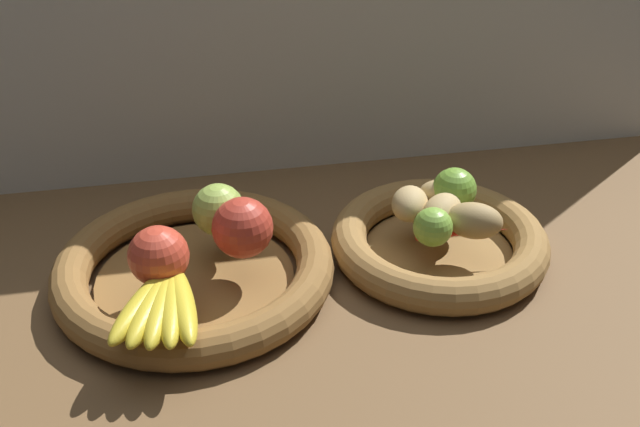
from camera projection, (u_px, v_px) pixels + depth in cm
name	position (u px, v px, depth cm)	size (l,w,h in cm)	color
ground_plane	(330.00, 271.00, 104.90)	(140.00, 90.00, 3.00)	brown
back_wall	(292.00, 6.00, 114.59)	(140.00, 3.00, 55.00)	silver
fruit_bowl_left	(194.00, 269.00, 98.78)	(37.35, 37.35, 5.00)	brown
fruit_bowl_right	(439.00, 242.00, 104.29)	(30.48, 30.48, 5.00)	olive
apple_red_right	(243.00, 228.00, 95.12)	(7.96, 7.96, 7.96)	#B73828
apple_red_front	(159.00, 256.00, 90.17)	(7.51, 7.51, 7.51)	#CC422D
apple_green_back	(218.00, 210.00, 99.67)	(7.12, 7.12, 7.12)	#99B74C
banana_bunch_front	(163.00, 303.00, 85.98)	(11.47, 16.64, 3.05)	gold
potato_large	(442.00, 211.00, 101.66)	(7.19, 4.86, 4.62)	tan
potato_back	(445.00, 194.00, 105.87)	(7.58, 4.44, 4.32)	tan
potato_small	(474.00, 221.00, 99.35)	(7.73, 4.96, 4.96)	#A38451
potato_oblong	(410.00, 204.00, 103.50)	(6.77, 5.08, 4.52)	tan
lime_near	(433.00, 227.00, 97.71)	(5.29, 5.29, 5.29)	#7AAD3D
lime_far	(454.00, 190.00, 105.07)	(6.30, 6.30, 6.30)	#6B9E33
chili_pepper	(463.00, 232.00, 99.96)	(1.72, 1.72, 12.84)	red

